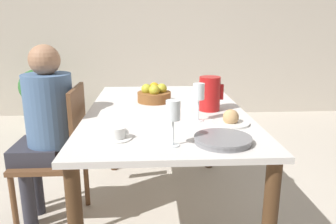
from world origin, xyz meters
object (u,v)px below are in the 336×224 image
(fruit_bowl, at_px, (154,94))
(person_seated, at_px, (45,121))
(chair_person_side, at_px, (61,153))
(potted_plant, at_px, (37,90))
(wine_glass_water, at_px, (199,93))
(teacup_near_person, at_px, (117,134))
(serving_tray, at_px, (223,140))
(wine_glass_juice, at_px, (173,113))
(bread_plate, at_px, (231,120))
(red_pitcher, at_px, (210,93))

(fruit_bowl, bearing_deg, person_seated, -160.70)
(chair_person_side, bearing_deg, fruit_bowl, -66.55)
(potted_plant, bearing_deg, chair_person_side, -68.39)
(wine_glass_water, xyz_separation_m, teacup_near_person, (-0.44, -0.29, -0.14))
(fruit_bowl, distance_m, potted_plant, 2.42)
(wine_glass_water, height_order, fruit_bowl, wine_glass_water)
(person_seated, bearing_deg, serving_tray, -121.23)
(person_seated, xyz_separation_m, potted_plant, (-0.77, 2.14, -0.21))
(wine_glass_juice, bearing_deg, chair_person_side, 138.00)
(serving_tray, bearing_deg, wine_glass_juice, -173.95)
(person_seated, height_order, wine_glass_juice, person_seated)
(person_seated, bearing_deg, wine_glass_water, -104.58)
(fruit_bowl, bearing_deg, teacup_near_person, -103.84)
(fruit_bowl, bearing_deg, bread_plate, -54.00)
(person_seated, xyz_separation_m, wine_glass_water, (0.95, -0.25, 0.22))
(teacup_near_person, height_order, potted_plant, teacup_near_person)
(chair_person_side, relative_size, potted_plant, 1.23)
(wine_glass_water, distance_m, fruit_bowl, 0.56)
(wine_glass_water, height_order, bread_plate, wine_glass_water)
(red_pitcher, bearing_deg, chair_person_side, -179.50)
(red_pitcher, bearing_deg, bread_plate, -78.45)
(chair_person_side, height_order, fruit_bowl, chair_person_side)
(red_pitcher, bearing_deg, potted_plant, 130.24)
(chair_person_side, bearing_deg, teacup_near_person, -140.54)
(wine_glass_water, height_order, serving_tray, wine_glass_water)
(wine_glass_juice, height_order, teacup_near_person, wine_glass_juice)
(chair_person_side, xyz_separation_m, red_pitcher, (0.97, 0.01, 0.38))
(wine_glass_juice, relative_size, teacup_near_person, 1.47)
(wine_glass_water, xyz_separation_m, bread_plate, (0.17, -0.08, -0.14))
(chair_person_side, height_order, potted_plant, chair_person_side)
(chair_person_side, relative_size, person_seated, 0.78)
(bread_plate, bearing_deg, wine_glass_water, 155.30)
(serving_tray, xyz_separation_m, fruit_bowl, (-0.31, 0.86, 0.04))
(person_seated, bearing_deg, red_pitcher, -90.65)
(potted_plant, bearing_deg, red_pitcher, -49.76)
(red_pitcher, relative_size, teacup_near_person, 1.50)
(chair_person_side, bearing_deg, person_seated, 77.07)
(serving_tray, relative_size, bread_plate, 1.31)
(chair_person_side, distance_m, fruit_bowl, 0.74)
(serving_tray, bearing_deg, wine_glass_water, 99.81)
(serving_tray, bearing_deg, red_pitcher, 85.90)
(wine_glass_water, relative_size, potted_plant, 0.29)
(fruit_bowl, bearing_deg, potted_plant, 127.82)
(bread_plate, xyz_separation_m, fruit_bowl, (-0.42, 0.57, 0.03))
(chair_person_side, xyz_separation_m, serving_tray, (0.92, -0.59, 0.29))
(chair_person_side, relative_size, wine_glass_juice, 4.33)
(teacup_near_person, bearing_deg, red_pitcher, 43.84)
(wine_glass_water, bearing_deg, wine_glass_juice, -113.86)
(chair_person_side, height_order, teacup_near_person, chair_person_side)
(person_seated, height_order, red_pitcher, person_seated)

